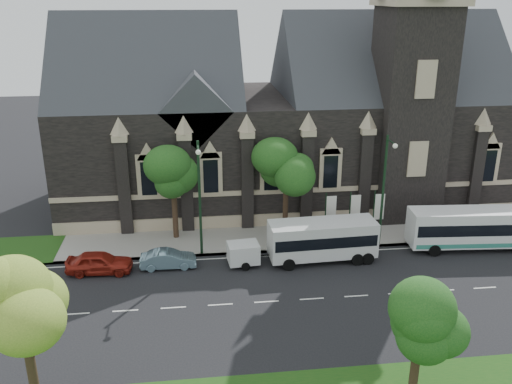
{
  "coord_description": "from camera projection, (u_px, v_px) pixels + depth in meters",
  "views": [
    {
      "loc": [
        -4.31,
        -30.4,
        18.85
      ],
      "look_at": [
        0.03,
        6.0,
        5.42
      ],
      "focal_mm": 38.17,
      "sensor_mm": 36.0,
      "label": 1
    }
  ],
  "objects": [
    {
      "name": "tree_park_near",
      "position": [
        27.0,
        297.0,
        23.61
      ],
      "size": [
        4.42,
        4.42,
        8.56
      ],
      "color": "black",
      "rests_on": "ground"
    },
    {
      "name": "street_lamp_near",
      "position": [
        385.0,
        186.0,
        41.27
      ],
      "size": [
        0.36,
        1.88,
        9.0
      ],
      "color": "black",
      "rests_on": "ground"
    },
    {
      "name": "tree_walk_right",
      "position": [
        288.0,
        166.0,
        43.65
      ],
      "size": [
        4.08,
        4.08,
        7.8
      ],
      "color": "black",
      "rests_on": "ground"
    },
    {
      "name": "street_lamp_mid",
      "position": [
        200.0,
        193.0,
        39.72
      ],
      "size": [
        0.36,
        1.88,
        9.0
      ],
      "color": "black",
      "rests_on": "ground"
    },
    {
      "name": "tour_coach",
      "position": [
        481.0,
        227.0,
        42.13
      ],
      "size": [
        11.24,
        3.25,
        3.24
      ],
      "rotation": [
        0.0,
        0.0,
        -0.07
      ],
      "color": "silver",
      "rests_on": "ground"
    },
    {
      "name": "car_far_white",
      "position": [
        6.0,
        273.0,
        37.53
      ],
      "size": [
        4.85,
        2.24,
        1.37
      ],
      "primitive_type": "imported",
      "rotation": [
        0.0,
        0.0,
        1.5
      ],
      "color": "white",
      "rests_on": "ground"
    },
    {
      "name": "shuttle_bus",
      "position": [
        323.0,
        238.0,
        40.29
      ],
      "size": [
        8.02,
        3.05,
        3.06
      ],
      "rotation": [
        0.0,
        0.0,
        0.04
      ],
      "color": "silver",
      "rests_on": "ground"
    },
    {
      "name": "car_far_red",
      "position": [
        99.0,
        262.0,
        38.76
      ],
      "size": [
        4.75,
        2.14,
        1.58
      ],
      "primitive_type": "imported",
      "rotation": [
        0.0,
        0.0,
        1.51
      ],
      "color": "maroon",
      "rests_on": "ground"
    },
    {
      "name": "ground",
      "position": [
        267.0,
        302.0,
        35.31
      ],
      "size": [
        160.0,
        160.0,
        0.0
      ],
      "primitive_type": "plane",
      "color": "black",
      "rests_on": "ground"
    },
    {
      "name": "banner_flag_right",
      "position": [
        377.0,
        209.0,
        44.02
      ],
      "size": [
        0.9,
        0.1,
        4.0
      ],
      "color": "black",
      "rests_on": "ground"
    },
    {
      "name": "museum",
      "position": [
        294.0,
        115.0,
        50.58
      ],
      "size": [
        40.0,
        17.7,
        29.9
      ],
      "color": "black",
      "rests_on": "ground"
    },
    {
      "name": "banner_flag_left",
      "position": [
        329.0,
        212.0,
        43.58
      ],
      "size": [
        0.9,
        0.1,
        4.0
      ],
      "color": "black",
      "rests_on": "ground"
    },
    {
      "name": "sidewalk",
      "position": [
        251.0,
        239.0,
        44.14
      ],
      "size": [
        80.0,
        5.0,
        0.15
      ],
      "primitive_type": "cube",
      "color": "#9C968E",
      "rests_on": "ground"
    },
    {
      "name": "tree_walk_left",
      "position": [
        175.0,
        171.0,
        42.67
      ],
      "size": [
        3.91,
        3.91,
        7.64
      ],
      "color": "black",
      "rests_on": "ground"
    },
    {
      "name": "banner_flag_center",
      "position": [
        353.0,
        210.0,
        43.8
      ],
      "size": [
        0.9,
        0.1,
        4.0
      ],
      "color": "black",
      "rests_on": "ground"
    },
    {
      "name": "sedan",
      "position": [
        168.0,
        259.0,
        39.53
      ],
      "size": [
        4.05,
        1.42,
        1.33
      ],
      "primitive_type": "imported",
      "rotation": [
        0.0,
        0.0,
        1.57
      ],
      "color": "#7092A2",
      "rests_on": "ground"
    },
    {
      "name": "box_trailer",
      "position": [
        243.0,
        253.0,
        39.74
      ],
      "size": [
        3.3,
        1.94,
        1.73
      ],
      "rotation": [
        0.0,
        0.0,
        0.1
      ],
      "color": "silver",
      "rests_on": "ground"
    },
    {
      "name": "tree_park_east",
      "position": [
        423.0,
        313.0,
        25.71
      ],
      "size": [
        3.4,
        3.4,
        6.28
      ],
      "color": "black",
      "rests_on": "ground"
    }
  ]
}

